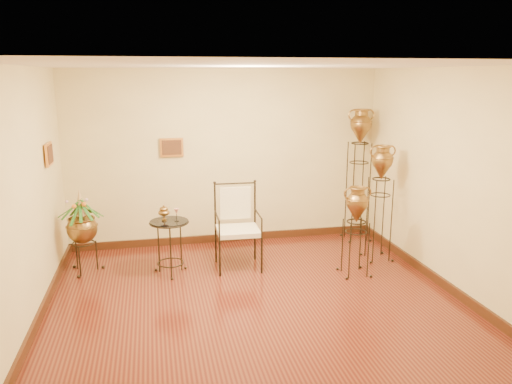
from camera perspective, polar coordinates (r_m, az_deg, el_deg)
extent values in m
plane|color=#5F2816|center=(6.11, 0.23, -12.99)|extent=(5.00, 5.00, 0.00)
cube|color=#3E1F0E|center=(8.35, -3.36, -5.22)|extent=(5.00, 0.04, 0.12)
cube|color=#3E1F0E|center=(6.12, -23.82, -13.54)|extent=(0.04, 5.00, 0.12)
cube|color=#3E1F0E|center=(6.99, 20.83, -9.87)|extent=(0.04, 5.00, 0.12)
cube|color=#E69743|center=(7.90, -9.62, 5.05)|extent=(0.36, 0.03, 0.29)
cube|color=#E69743|center=(7.00, -22.58, 4.01)|extent=(0.03, 0.36, 0.29)
cube|color=beige|center=(7.08, -2.08, -4.46)|extent=(0.60, 0.56, 0.07)
cube|color=beige|center=(6.98, -2.10, -1.78)|extent=(0.45, 0.05, 0.47)
cylinder|color=black|center=(6.91, -9.91, -3.35)|extent=(0.52, 0.52, 0.02)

